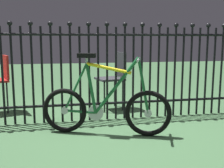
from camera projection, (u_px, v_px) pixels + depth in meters
ground_plane at (124, 132)px, 3.25m from camera, size 20.00×20.00×0.00m
iron_fence at (110, 69)px, 3.68m from camera, size 4.59×0.07×1.36m
bicycle at (105, 107)px, 3.14m from camera, size 1.42×0.58×0.93m
chair_charcoal at (114, 74)px, 4.28m from camera, size 0.46×0.45×0.89m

